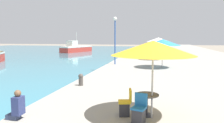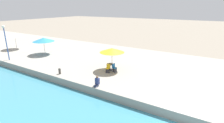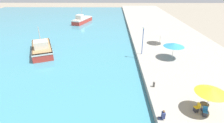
{
  "view_description": "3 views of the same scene",
  "coord_description": "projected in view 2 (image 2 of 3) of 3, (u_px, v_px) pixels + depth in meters",
  "views": [
    {
      "loc": [
        4.83,
        1.48,
        3.42
      ],
      "look_at": [
        1.5,
        17.49,
        1.59
      ],
      "focal_mm": 35.0,
      "sensor_mm": 36.0,
      "label": 1
    },
    {
      "loc": [
        -10.96,
        -1.14,
        7.61
      ],
      "look_at": [
        4.69,
        8.52,
        1.79
      ],
      "focal_mm": 28.0,
      "sensor_mm": 36.0,
      "label": 2
    },
    {
      "loc": [
        -3.77,
        -4.17,
        11.73
      ],
      "look_at": [
        -4.0,
        18.0,
        1.39
      ],
      "focal_mm": 28.0,
      "sensor_mm": 36.0,
      "label": 3
    }
  ],
  "objects": [
    {
      "name": "cafe_umbrella_white",
      "position": [
        43.0,
        40.0,
        25.47
      ],
      "size": [
        3.09,
        3.09,
        2.46
      ],
      "color": "#B7B7B7",
      "rests_on": "quay_promenade"
    },
    {
      "name": "cafe_chair_left",
      "position": [
        108.0,
        70.0,
        18.78
      ],
      "size": [
        0.5,
        0.48,
        0.91
      ],
      "rotation": [
        0.0,
        0.0,
        1.78
      ],
      "color": "#2D2D33",
      "rests_on": "quay_promenade"
    },
    {
      "name": "lamppost",
      "position": [
        5.0,
        37.0,
        22.39
      ],
      "size": [
        0.36,
        0.36,
        4.56
      ],
      "color": "#28519E",
      "rests_on": "quay_promenade"
    },
    {
      "name": "cafe_umbrella_striped",
      "position": [
        15.0,
        35.0,
        28.56
      ],
      "size": [
        2.74,
        2.74,
        2.57
      ],
      "color": "#B7B7B7",
      "rests_on": "quay_promenade"
    },
    {
      "name": "cafe_umbrella_pink",
      "position": [
        112.0,
        50.0,
        18.91
      ],
      "size": [
        2.69,
        2.69,
        2.52
      ],
      "color": "#B7B7B7",
      "rests_on": "quay_promenade"
    },
    {
      "name": "quay_promenade",
      "position": [
        5.0,
        42.0,
        36.66
      ],
      "size": [
        16.0,
        90.0,
        0.79
      ],
      "color": "gray",
      "rests_on": "ground_plane"
    },
    {
      "name": "cafe_chair_right",
      "position": [
        115.0,
        69.0,
        18.92
      ],
      "size": [
        0.5,
        0.52,
        0.91
      ],
      "rotation": [
        0.0,
        0.0,
        2.86
      ],
      "color": "#2D2D33",
      "rests_on": "quay_promenade"
    },
    {
      "name": "cafe_table",
      "position": [
        110.0,
        66.0,
        19.37
      ],
      "size": [
        0.8,
        0.8,
        0.74
      ],
      "color": "#333338",
      "rests_on": "quay_promenade"
    },
    {
      "name": "person_at_quay",
      "position": [
        97.0,
        82.0,
        15.53
      ],
      "size": [
        0.52,
        0.36,
        0.97
      ],
      "color": "#333D5B",
      "rests_on": "quay_promenade"
    },
    {
      "name": "mooring_bollard",
      "position": [
        60.0,
        71.0,
        18.36
      ],
      "size": [
        0.26,
        0.26,
        0.65
      ],
      "color": "#4C4742",
      "rests_on": "quay_promenade"
    }
  ]
}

